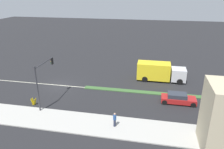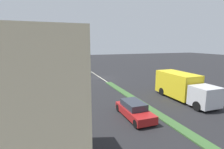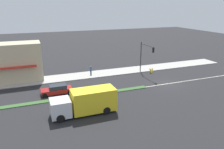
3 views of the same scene
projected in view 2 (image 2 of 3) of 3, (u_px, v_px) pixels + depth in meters
name	position (u px, v px, depth m)	size (l,w,h in m)	color
ground_plane	(162.00, 117.00, 14.74)	(160.00, 160.00, 0.00)	#232326
sidewalk_right	(49.00, 140.00, 11.21)	(4.00, 73.00, 0.12)	#B2AFA8
lane_marking_center	(101.00, 78.00, 31.37)	(0.16, 60.00, 0.01)	beige
building_corner_store	(1.00, 132.00, 5.86)	(4.77, 9.51, 6.25)	#C6B793
traffic_signal_main	(65.00, 58.00, 27.83)	(4.59, 0.34, 5.60)	#333338
pedestrian	(48.00, 93.00, 18.75)	(0.34, 0.34, 1.60)	#282D42
warning_aframe_sign	(65.00, 77.00, 29.88)	(0.45, 0.53, 0.84)	yellow
delivery_truck	(183.00, 87.00, 19.21)	(2.44, 7.50, 2.87)	silver
hatchback_red	(134.00, 110.00, 14.69)	(1.75, 4.31, 1.33)	#AD1E1E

